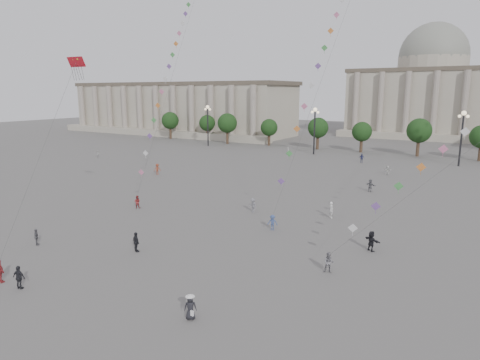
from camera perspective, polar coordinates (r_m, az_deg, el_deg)
The scene contains 26 objects.
ground at distance 34.20m, azimuth -12.52°, elevation -13.23°, with size 360.00×360.00×0.00m, color #53504E.
hall_west at distance 151.19m, azimuth -8.24°, elevation 9.43°, with size 84.00×26.22×17.20m.
hall_central at distance 152.69m, azimuth 23.98°, elevation 10.76°, with size 48.30×34.30×35.50m.
tree_row at distance 102.66m, azimuth 19.42°, elevation 6.14°, with size 137.12×5.12×8.00m.
lamp_post_far_west at distance 113.96m, azimuth -4.33°, elevation 8.25°, with size 2.00×0.90×10.65m.
lamp_post_mid_west at distance 99.31m, azimuth 9.93°, elevation 7.59°, with size 2.00×0.90×10.65m.
lamp_post_mid_east at distance 92.40m, azimuth 27.53°, elevation 6.15°, with size 2.00×0.90×10.65m.
person_crowd_0 at distance 90.47m, azimuth 15.90°, elevation 2.82°, with size 1.07×0.45×1.83m, color navy.
person_crowd_1 at distance 99.08m, azimuth -18.40°, elevation 3.34°, with size 0.76×0.59×1.56m, color #B6B5B2.
person_crowd_2 at distance 75.74m, azimuth -10.96°, elevation 1.42°, with size 1.25×0.72×1.93m, color brown.
person_crowd_3 at distance 40.97m, azimuth 17.11°, elevation -7.79°, with size 1.75×0.56×1.89m, color black.
person_crowd_4 at distance 78.63m, azimuth 19.06°, elevation 1.23°, with size 1.45×0.46×1.56m, color silver.
person_crowd_6 at distance 51.33m, azimuth 1.73°, elevation -3.38°, with size 1.13×0.65×1.76m, color slate.
person_crowd_10 at distance 100.37m, azimuth 6.44°, elevation 3.94°, with size 0.54×0.35×1.48m, color #B7B7B2.
person_crowd_12 at distance 64.59m, azimuth 16.99°, elevation -0.70°, with size 1.69×0.54×1.82m, color slate.
person_crowd_13 at distance 50.24m, azimuth 12.07°, elevation -3.90°, with size 0.69×0.45×1.89m, color white.
tourist_0 at distance 37.76m, azimuth -29.38°, elevation -10.55°, with size 1.09×0.45×1.85m, color #9D2B2F.
tourist_1 at distance 40.10m, azimuth -13.68°, elevation -8.05°, with size 1.08×0.45×1.85m, color black.
tourist_3 at distance 44.98m, azimuth -25.51°, elevation -6.87°, with size 0.93×0.39×1.59m, color #58585C.
tourist_4 at distance 36.00m, azimuth -27.37°, elevation -11.47°, with size 1.05×0.44×1.79m, color #222327.
kite_flyer_0 at distance 54.70m, azimuth -13.54°, elevation -2.84°, with size 0.78×0.61×1.61m, color maroon.
kite_flyer_1 at distance 45.04m, azimuth 4.36°, elevation -5.66°, with size 1.06×0.61×1.65m, color #384B7F.
kite_flyer_2 at distance 35.52m, azimuth 11.76°, elevation -10.73°, with size 0.82×0.64×1.69m, color slate.
hat_person at distance 28.50m, azimuth -6.63°, elevation -16.43°, with size 0.95×0.89×1.69m.
dragon_kite at distance 48.99m, azimuth -21.00°, elevation 13.49°, with size 4.81×7.36×22.29m.
kite_train_west at distance 71.35m, azimuth -7.29°, elevation 20.55°, with size 12.08×33.63×56.37m.
Camera 1 is at (22.07, -21.86, 14.30)m, focal length 32.00 mm.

